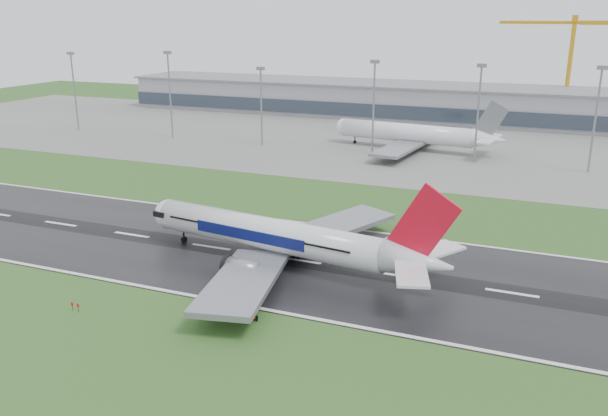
% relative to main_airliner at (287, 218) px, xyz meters
% --- Properties ---
extents(ground, '(520.00, 520.00, 0.00)m').
position_rel_main_airliner_xyz_m(ground, '(-38.64, 3.12, -9.66)').
color(ground, '#27501D').
rests_on(ground, ground).
extents(runway, '(400.00, 45.00, 0.10)m').
position_rel_main_airliner_xyz_m(runway, '(-38.64, 3.12, -9.61)').
color(runway, black).
rests_on(runway, ground).
extents(apron, '(400.00, 130.00, 0.08)m').
position_rel_main_airliner_xyz_m(apron, '(-38.64, 128.12, -9.62)').
color(apron, slate).
rests_on(apron, ground).
extents(terminal, '(240.00, 36.00, 15.00)m').
position_rel_main_airliner_xyz_m(terminal, '(-38.64, 188.12, -2.16)').
color(terminal, gray).
rests_on(terminal, ground).
extents(main_airliner, '(72.52, 69.88, 19.12)m').
position_rel_main_airliner_xyz_m(main_airliner, '(0.00, 0.00, 0.00)').
color(main_airliner, silver).
rests_on(main_airliner, runway).
extents(parked_airliner, '(70.56, 66.73, 18.70)m').
position_rel_main_airliner_xyz_m(parked_airliner, '(-1.61, 116.42, -0.23)').
color(parked_airliner, white).
rests_on(parked_airliner, apron).
extents(tower_crane, '(46.88, 8.51, 46.17)m').
position_rel_main_airliner_xyz_m(tower_crane, '(48.47, 203.12, 13.43)').
color(tower_crane, orange).
rests_on(tower_crane, ground).
extents(runway_sign, '(2.31, 0.32, 1.04)m').
position_rel_main_airliner_xyz_m(runway_sign, '(3.79, -22.91, -9.14)').
color(runway_sign, black).
rests_on(runway_sign, ground).
extents(floodmast_0, '(0.64, 0.64, 30.88)m').
position_rel_main_airliner_xyz_m(floodmast_0, '(-140.83, 103.12, 5.78)').
color(floodmast_0, gray).
rests_on(floodmast_0, ground).
extents(floodmast_1, '(0.64, 0.64, 32.17)m').
position_rel_main_airliner_xyz_m(floodmast_1, '(-94.16, 103.12, 6.43)').
color(floodmast_1, gray).
rests_on(floodmast_1, ground).
extents(floodmast_2, '(0.64, 0.64, 27.41)m').
position_rel_main_airliner_xyz_m(floodmast_2, '(-55.06, 103.12, 4.05)').
color(floodmast_2, gray).
rests_on(floodmast_2, ground).
extents(floodmast_3, '(0.64, 0.64, 30.93)m').
position_rel_main_airliner_xyz_m(floodmast_3, '(-12.67, 103.12, 5.81)').
color(floodmast_3, gray).
rests_on(floodmast_3, ground).
extents(floodmast_4, '(0.64, 0.64, 30.65)m').
position_rel_main_airliner_xyz_m(floodmast_4, '(21.95, 103.12, 5.66)').
color(floodmast_4, gray).
rests_on(floodmast_4, ground).
extents(floodmast_5, '(0.64, 0.64, 31.01)m').
position_rel_main_airliner_xyz_m(floodmast_5, '(56.26, 103.12, 5.85)').
color(floodmast_5, gray).
rests_on(floodmast_5, ground).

